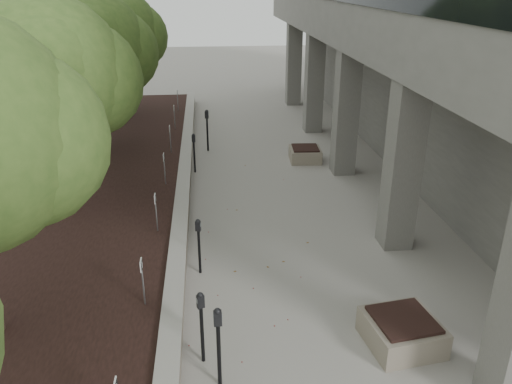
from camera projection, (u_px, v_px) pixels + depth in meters
retaining_wall at (183, 195)px, 14.65m from camera, size 0.39×26.00×0.50m
planting_bed at (53, 201)px, 14.33m from camera, size 7.00×26.00×0.40m
crabapple_tree_3 at (52, 108)px, 12.33m from camera, size 4.60×4.00×5.44m
crabapple_tree_4 at (93, 72)px, 16.91m from camera, size 4.60×4.00×5.44m
crabapple_tree_5 at (116, 52)px, 21.49m from camera, size 4.60×4.00×5.44m
parking_sign_3 at (143, 282)px, 9.32m from camera, size 0.04×0.22×0.96m
parking_sign_4 at (156, 213)px, 12.06m from camera, size 0.04×0.22×0.96m
parking_sign_5 at (165, 169)px, 14.81m from camera, size 0.04×0.22×0.96m
parking_sign_6 at (170, 139)px, 17.56m from camera, size 0.04×0.22×0.96m
parking_sign_7 at (174, 117)px, 20.30m from camera, size 0.04×0.22×0.96m
parking_sign_8 at (178, 100)px, 23.05m from camera, size 0.04×0.22×0.96m
parking_meter_1 at (219, 347)px, 7.89m from camera, size 0.15×0.11×1.48m
parking_meter_2 at (202, 328)px, 8.40m from camera, size 0.16×0.14×1.39m
parking_meter_3 at (199, 246)px, 11.00m from camera, size 0.15×0.13×1.32m
parking_meter_4 at (194, 153)px, 16.78m from camera, size 0.14×0.10×1.35m
parking_meter_5 at (207, 130)px, 18.85m from camera, size 0.17×0.14×1.58m
planter_front at (402, 331)px, 8.96m from camera, size 1.37×1.37×0.56m
planter_back at (305, 154)px, 18.02m from camera, size 1.14×1.14×0.50m
berry_scatter at (256, 272)px, 11.24m from camera, size 3.30×14.10×0.02m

